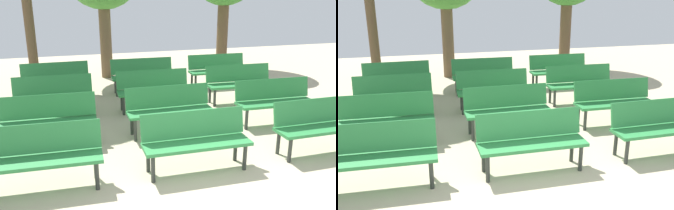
% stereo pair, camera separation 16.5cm
% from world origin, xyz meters
% --- Properties ---
extents(bench_r0_c0, '(1.62, 0.54, 0.87)m').
position_xyz_m(bench_r0_c0, '(-2.17, 1.62, 0.50)').
color(bench_r0_c0, '#2D8442').
rests_on(bench_r0_c0, ground_plane).
extents(bench_r0_c1, '(1.61, 0.50, 0.87)m').
position_xyz_m(bench_r0_c1, '(-0.01, 1.56, 0.50)').
color(bench_r0_c1, '#2D8442').
rests_on(bench_r0_c1, ground_plane).
extents(bench_r0_c2, '(1.60, 0.49, 0.87)m').
position_xyz_m(bench_r0_c2, '(2.18, 1.58, 0.50)').
color(bench_r0_c2, '#2D8442').
rests_on(bench_r0_c2, ground_plane).
extents(bench_r1_c0, '(1.62, 0.54, 0.87)m').
position_xyz_m(bench_r1_c0, '(-2.11, 3.05, 0.50)').
color(bench_r1_c0, '#2D8442').
rests_on(bench_r1_c0, ground_plane).
extents(bench_r1_c1, '(1.60, 0.48, 0.87)m').
position_xyz_m(bench_r1_c1, '(0.03, 3.06, 0.50)').
color(bench_r1_c1, '#2D8442').
rests_on(bench_r1_c1, ground_plane).
extents(bench_r1_c2, '(1.62, 0.54, 0.87)m').
position_xyz_m(bench_r1_c2, '(2.20, 2.98, 0.50)').
color(bench_r1_c2, '#2D8442').
rests_on(bench_r1_c2, ground_plane).
extents(bench_r2_c0, '(1.61, 0.51, 0.87)m').
position_xyz_m(bench_r2_c0, '(-2.05, 4.52, 0.50)').
color(bench_r2_c0, '#2D8442').
rests_on(bench_r2_c0, ground_plane).
extents(bench_r2_c1, '(1.62, 0.55, 0.87)m').
position_xyz_m(bench_r2_c1, '(0.08, 4.47, 0.50)').
color(bench_r2_c1, '#2D8442').
rests_on(bench_r2_c1, ground_plane).
extents(bench_r2_c2, '(1.62, 0.55, 0.87)m').
position_xyz_m(bench_r2_c2, '(2.18, 4.47, 0.50)').
color(bench_r2_c2, '#2D8442').
rests_on(bench_r2_c2, ground_plane).
extents(bench_r3_c0, '(1.60, 0.49, 0.87)m').
position_xyz_m(bench_r3_c0, '(-2.01, 5.96, 0.50)').
color(bench_r3_c0, '#2D8442').
rests_on(bench_r3_c0, ground_plane).
extents(bench_r3_c1, '(1.62, 0.54, 0.87)m').
position_xyz_m(bench_r3_c1, '(0.15, 5.91, 0.50)').
color(bench_r3_c1, '#2D8442').
rests_on(bench_r3_c1, ground_plane).
extents(bench_r3_c2, '(1.61, 0.53, 0.87)m').
position_xyz_m(bench_r3_c2, '(2.26, 5.94, 0.50)').
color(bench_r3_c2, '#2D8442').
rests_on(bench_r3_c2, ground_plane).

